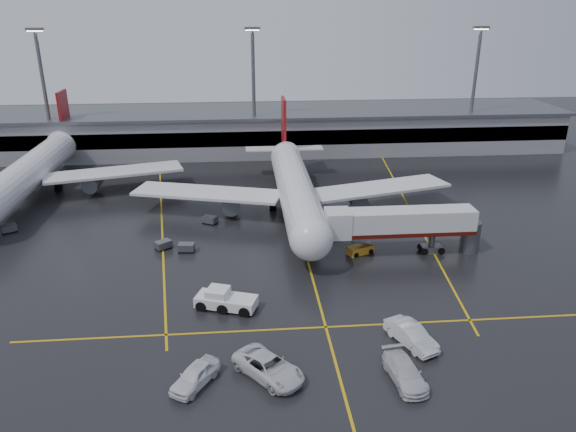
{
  "coord_description": "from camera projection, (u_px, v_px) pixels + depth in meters",
  "views": [
    {
      "loc": [
        -7.68,
        -67.33,
        29.78
      ],
      "look_at": [
        -2.0,
        -2.0,
        4.0
      ],
      "focal_mm": 33.98,
      "sensor_mm": 36.0,
      "label": 1
    }
  ],
  "objects": [
    {
      "name": "terminal",
      "position": [
        277.0,
        130.0,
        116.81
      ],
      "size": [
        122.0,
        19.0,
        8.6
      ],
      "color": "gray",
      "rests_on": "ground"
    },
    {
      "name": "light_mast_left",
      "position": [
        44.0,
        88.0,
        103.97
      ],
      "size": [
        3.0,
        1.2,
        25.45
      ],
      "color": "#595B60",
      "rests_on": "ground"
    },
    {
      "name": "main_airliner",
      "position": [
        295.0,
        186.0,
        81.4
      ],
      "size": [
        48.8,
        45.6,
        14.1
      ],
      "color": "silver",
      "rests_on": "ground"
    },
    {
      "name": "baggage_cart_e",
      "position": [
        9.0,
        228.0,
        75.44
      ],
      "size": [
        2.39,
        2.17,
        1.12
      ],
      "color": "#595B60",
      "rests_on": "ground"
    },
    {
      "name": "service_van_d",
      "position": [
        195.0,
        376.0,
        45.21
      ],
      "size": [
        4.51,
        5.47,
        1.76
      ],
      "primitive_type": "imported",
      "rotation": [
        0.0,
        0.0,
        -0.56
      ],
      "color": "white",
      "rests_on": "ground"
    },
    {
      "name": "service_van_c",
      "position": [
        411.0,
        335.0,
        50.6
      ],
      "size": [
        4.22,
        6.21,
        1.94
      ],
      "primitive_type": "imported",
      "rotation": [
        0.0,
        0.0,
        0.41
      ],
      "color": "silver",
      "rests_on": "ground"
    },
    {
      "name": "baggage_cart_c",
      "position": [
        210.0,
        219.0,
        78.42
      ],
      "size": [
        2.38,
        2.11,
        1.12
      ],
      "color": "#595B60",
      "rests_on": "ground"
    },
    {
      "name": "jet_bridge",
      "position": [
        401.0,
        225.0,
        67.9
      ],
      "size": [
        19.9,
        3.4,
        6.05
      ],
      "color": "silver",
      "rests_on": "ground"
    },
    {
      "name": "pushback_tractor",
      "position": [
        225.0,
        300.0,
        56.63
      ],
      "size": [
        6.78,
        4.43,
        2.25
      ],
      "color": "white",
      "rests_on": "ground"
    },
    {
      "name": "light_mast_mid",
      "position": [
        254.0,
        86.0,
        107.19
      ],
      "size": [
        3.0,
        1.2,
        25.45
      ],
      "color": "#595B60",
      "rests_on": "ground"
    },
    {
      "name": "service_van_a",
      "position": [
        269.0,
        367.0,
        46.19
      ],
      "size": [
        6.78,
        7.17,
        1.88
      ],
      "primitive_type": "imported",
      "rotation": [
        0.0,
        0.0,
        0.71
      ],
      "color": "silver",
      "rests_on": "ground"
    },
    {
      "name": "light_mast_right",
      "position": [
        475.0,
        83.0,
        110.81
      ],
      "size": [
        3.0,
        1.2,
        25.45
      ],
      "color": "#595B60",
      "rests_on": "ground"
    },
    {
      "name": "ground",
      "position": [
        301.0,
        238.0,
        73.94
      ],
      "size": [
        220.0,
        220.0,
        0.0
      ],
      "primitive_type": "plane",
      "color": "black",
      "rests_on": "ground"
    },
    {
      "name": "apron_line_centre",
      "position": [
        301.0,
        237.0,
        73.94
      ],
      "size": [
        0.25,
        90.0,
        0.02
      ],
      "primitive_type": "cube",
      "color": "gold",
      "rests_on": "ground"
    },
    {
      "name": "apron_line_left",
      "position": [
        162.0,
        215.0,
        81.6
      ],
      "size": [
        9.99,
        69.35,
        0.02
      ],
      "primitive_type": "cube",
      "rotation": [
        0.0,
        0.0,
        0.14
      ],
      "color": "gold",
      "rests_on": "ground"
    },
    {
      "name": "belt_loader",
      "position": [
        360.0,
        250.0,
        69.1
      ],
      "size": [
        3.7,
        2.68,
        2.16
      ],
      "color": "orange",
      "rests_on": "ground"
    },
    {
      "name": "baggage_cart_b",
      "position": [
        163.0,
        244.0,
        70.33
      ],
      "size": [
        2.38,
        2.26,
        1.12
      ],
      "color": "#595B60",
      "rests_on": "ground"
    },
    {
      "name": "apron_line_right",
      "position": [
        409.0,
        208.0,
        84.66
      ],
      "size": [
        7.57,
        69.64,
        0.02
      ],
      "primitive_type": "cube",
      "rotation": [
        0.0,
        0.0,
        -0.1
      ],
      "color": "gold",
      "rests_on": "ground"
    },
    {
      "name": "apron_line_stop",
      "position": [
        326.0,
        327.0,
        53.54
      ],
      "size": [
        60.0,
        0.25,
        0.02
      ],
      "primitive_type": "cube",
      "color": "gold",
      "rests_on": "ground"
    },
    {
      "name": "service_van_b",
      "position": [
        405.0,
        372.0,
        45.71
      ],
      "size": [
        3.08,
        6.12,
        1.7
      ],
      "primitive_type": "imported",
      "rotation": [
        0.0,
        0.0,
        0.12
      ],
      "color": "silver",
      "rests_on": "ground"
    },
    {
      "name": "second_airliner",
      "position": [
        32.0,
        170.0,
        89.14
      ],
      "size": [
        48.8,
        45.6,
        14.1
      ],
      "color": "silver",
      "rests_on": "ground"
    },
    {
      "name": "baggage_cart_a",
      "position": [
        186.0,
        247.0,
        69.56
      ],
      "size": [
        2.11,
        1.48,
        1.12
      ],
      "color": "#595B60",
      "rests_on": "ground"
    }
  ]
}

